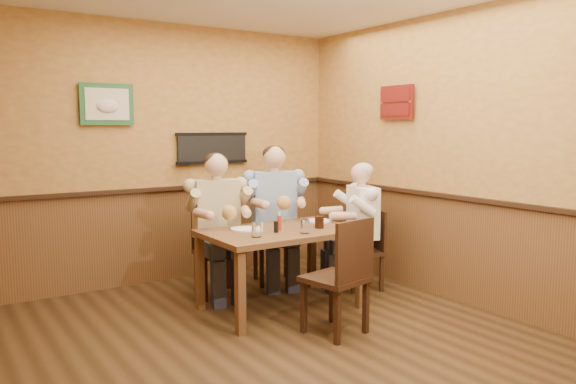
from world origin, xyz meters
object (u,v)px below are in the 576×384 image
object	(u,v)px
chair_back_left	(217,251)
water_glass_left	(256,230)
chair_back_right	(274,240)
chair_right_end	(362,250)
cola_tumbler	(319,222)
diner_white_elder	(362,233)
hot_sauce_bottle	(279,222)
salt_shaker	(261,227)
chair_near_side	(335,276)
diner_tan_shirt	(216,232)
diner_blue_polo	(274,222)
dining_table	(281,239)
pepper_shaker	(276,227)
water_glass_mid	(305,226)

from	to	relation	value
chair_back_left	water_glass_left	size ratio (longest dim) A/B	7.11
chair_back_right	chair_right_end	bearing A→B (deg)	-28.48
water_glass_left	cola_tumbler	size ratio (longest dim) A/B	1.13
chair_back_left	diner_white_elder	distance (m)	1.52
chair_back_right	hot_sauce_bottle	distance (m)	1.02
diner_white_elder	salt_shaker	size ratio (longest dim) A/B	15.02
chair_near_side	cola_tumbler	distance (m)	0.78
diner_tan_shirt	diner_blue_polo	distance (m)	0.73
diner_tan_shirt	cola_tumbler	size ratio (longest dim) A/B	11.52
chair_back_left	chair_right_end	xyz separation A→B (m)	(1.37, -0.63, -0.04)
diner_tan_shirt	dining_table	bearing A→B (deg)	-56.05
hot_sauce_bottle	pepper_shaker	size ratio (longest dim) A/B	1.56
chair_right_end	chair_back_left	bearing A→B (deg)	-95.48
diner_white_elder	water_glass_mid	size ratio (longest dim) A/B	9.66
chair_near_side	hot_sauce_bottle	distance (m)	0.81
water_glass_mid	salt_shaker	size ratio (longest dim) A/B	1.55
chair_back_right	diner_white_elder	distance (m)	0.97
salt_shaker	pepper_shaker	xyz separation A→B (m)	(0.08, -0.12, 0.01)
cola_tumbler	water_glass_left	bearing A→B (deg)	-176.35
diner_tan_shirt	diner_blue_polo	size ratio (longest dim) A/B	0.96
chair_right_end	diner_white_elder	bearing A→B (deg)	180.00
chair_back_left	chair_near_side	size ratio (longest dim) A/B	0.93
dining_table	water_glass_mid	bearing A→B (deg)	-74.27
hot_sauce_bottle	chair_right_end	bearing A→B (deg)	6.25
water_glass_mid	salt_shaker	distance (m)	0.40
chair_right_end	diner_blue_polo	distance (m)	0.99
chair_back_left	chair_back_right	xyz separation A→B (m)	(0.73, 0.08, 0.02)
diner_blue_polo	hot_sauce_bottle	bearing A→B (deg)	-99.82
dining_table	diner_blue_polo	world-z (taller)	diner_blue_polo
dining_table	chair_back_left	world-z (taller)	chair_back_left
chair_back_left	pepper_shaker	xyz separation A→B (m)	(0.19, -0.81, 0.35)
diner_tan_shirt	chair_back_left	bearing A→B (deg)	0.00
chair_near_side	cola_tumbler	xyz separation A→B (m)	(0.31, 0.64, 0.32)
water_glass_mid	diner_tan_shirt	bearing A→B (deg)	111.47
chair_near_side	diner_white_elder	size ratio (longest dim) A/B	0.81
water_glass_left	cola_tumbler	bearing A→B (deg)	3.65
diner_white_elder	cola_tumbler	distance (m)	0.79
chair_back_right	salt_shaker	world-z (taller)	chair_back_right
chair_back_right	cola_tumbler	distance (m)	0.99
chair_near_side	diner_blue_polo	bearing A→B (deg)	-115.35
water_glass_left	pepper_shaker	xyz separation A→B (m)	(0.25, 0.08, -0.01)
chair_back_left	salt_shaker	distance (m)	0.78
chair_near_side	pepper_shaker	distance (m)	0.76
diner_tan_shirt	pepper_shaker	xyz separation A→B (m)	(0.19, -0.81, 0.16)
chair_back_right	chair_near_side	xyz separation A→B (m)	(-0.39, -1.56, 0.01)
chair_back_right	chair_near_side	world-z (taller)	chair_near_side
dining_table	chair_near_side	world-z (taller)	chair_near_side
chair_near_side	diner_tan_shirt	size ratio (longest dim) A/B	0.75
diner_white_elder	chair_near_side	bearing A→B (deg)	-31.26
diner_tan_shirt	water_glass_mid	xyz separation A→B (m)	(0.39, -0.99, 0.17)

